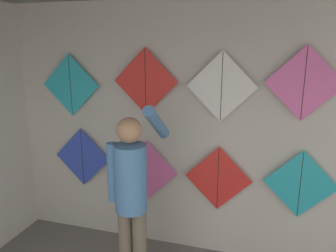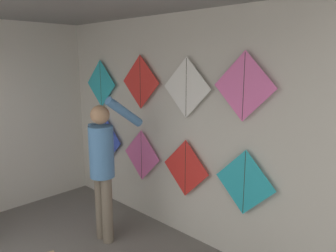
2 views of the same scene
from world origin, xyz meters
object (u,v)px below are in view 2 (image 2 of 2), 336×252
object	(u,v)px
kite_1	(142,155)
kite_7	(244,87)
kite_2	(185,168)
kite_5	(140,82)
shopkeeper	(103,161)
kite_0	(106,140)
kite_4	(101,84)
kite_6	(186,88)
kite_3	(244,183)

from	to	relation	value
kite_1	kite_7	distance (m)	1.91
kite_2	kite_5	distance (m)	1.31
shopkeeper	kite_5	xyz separation A→B (m)	(-0.12, 0.73, 0.92)
kite_5	kite_0	bearing A→B (deg)	180.00
kite_0	kite_4	xyz separation A→B (m)	(-0.09, 0.00, 0.87)
shopkeeper	kite_6	size ratio (longest dim) A/B	2.54
kite_1	kite_6	size ratio (longest dim) A/B	1.00
kite_0	kite_7	xyz separation A→B (m)	(2.42, 0.00, 0.98)
kite_1	kite_7	size ratio (longest dim) A/B	1.00
kite_3	kite_7	distance (m)	1.02
kite_3	kite_0	bearing A→B (deg)	180.00
kite_2	kite_7	size ratio (longest dim) A/B	1.00
kite_1	kite_4	size ratio (longest dim) A/B	1.00
kite_7	kite_6	bearing A→B (deg)	180.00
kite_7	kite_4	bearing A→B (deg)	180.00
kite_4	kite_6	distance (m)	1.74
kite_3	kite_6	world-z (taller)	kite_6
kite_4	kite_5	xyz separation A→B (m)	(0.93, 0.00, 0.07)
kite_5	kite_7	world-z (taller)	kite_7
kite_0	kite_6	size ratio (longest dim) A/B	1.00
shopkeeper	kite_4	world-z (taller)	kite_4
kite_3	kite_5	xyz separation A→B (m)	(-1.65, 0.00, 0.98)
kite_4	kite_6	size ratio (longest dim) A/B	1.00
kite_0	kite_1	distance (m)	0.84
shopkeeper	kite_6	world-z (taller)	kite_6
kite_3	kite_4	size ratio (longest dim) A/B	1.00
kite_2	kite_7	world-z (taller)	kite_7
kite_1	kite_2	bearing A→B (deg)	0.00
shopkeeper	kite_2	bearing A→B (deg)	48.50
kite_1	kite_4	distance (m)	1.33
kite_4	kite_5	distance (m)	0.93
shopkeeper	kite_3	world-z (taller)	shopkeeper
kite_0	kite_5	xyz separation A→B (m)	(0.83, 0.00, 0.95)
kite_1	kite_3	size ratio (longest dim) A/B	1.00
kite_7	shopkeeper	bearing A→B (deg)	-153.42
shopkeeper	kite_3	xyz separation A→B (m)	(1.53, 0.73, -0.07)
kite_0	kite_6	distance (m)	1.89
kite_4	kite_6	world-z (taller)	kite_6
shopkeeper	kite_7	bearing A→B (deg)	28.63
kite_6	shopkeeper	bearing A→B (deg)	-133.55
kite_6	kite_3	bearing A→B (deg)	0.00
kite_5	kite_7	xyz separation A→B (m)	(1.59, 0.00, 0.03)
kite_1	kite_7	world-z (taller)	kite_7
kite_0	kite_2	xyz separation A→B (m)	(1.65, 0.00, -0.08)
kite_1	kite_2	xyz separation A→B (m)	(0.82, 0.00, 0.00)
kite_1	kite_5	size ratio (longest dim) A/B	1.00
shopkeeper	kite_4	bearing A→B (deg)	146.99
kite_3	kite_6	xyz separation A→B (m)	(-0.83, 0.00, 0.96)
kite_4	kite_0	bearing A→B (deg)	0.00
kite_3	kite_7	world-z (taller)	kite_7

